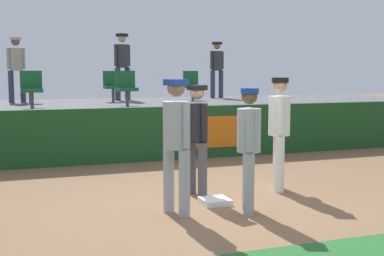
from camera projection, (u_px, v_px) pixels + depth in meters
The scene contains 16 objects.
ground_plane at pixel (211, 207), 7.15m from camera, with size 60.00×60.00×0.00m, color #846042.
first_base at pixel (215, 201), 7.31m from camera, with size 0.40×0.40×0.08m, color white.
player_fielder_home at pixel (279, 126), 8.08m from camera, with size 0.50×0.50×1.81m.
player_runner_visitor at pixel (176, 137), 6.66m from camera, with size 0.45×0.48×1.80m.
player_coach_visitor at pixel (249, 141), 6.78m from camera, with size 0.42×0.44×1.69m.
player_umpire at pixel (197, 132), 7.70m from camera, with size 0.39×0.47×1.70m.
field_wall at pixel (144, 134), 10.78m from camera, with size 18.00×0.26×1.16m.
bleacher_platform at pixel (119, 124), 13.19m from camera, with size 18.00×4.80×1.09m, color #59595E.
seat_back_left at pixel (30, 85), 12.99m from camera, with size 0.46×0.44×0.84m.
seat_front_center at pixel (127, 86), 12.01m from camera, with size 0.46×0.44×0.84m.
seat_back_center at pixel (113, 84), 13.70m from camera, with size 0.47×0.44×0.84m.
seat_back_right at pixel (192, 84), 14.45m from camera, with size 0.45×0.44×0.84m.
seat_front_left at pixel (31, 87), 11.30m from camera, with size 0.48×0.44×0.84m.
spectator_hooded at pixel (217, 66), 15.70m from camera, with size 0.48×0.39×1.73m.
spectator_capped at pixel (16, 65), 13.46m from camera, with size 0.47×0.40×1.72m.
spectator_casual at pixel (122, 62), 14.47m from camera, with size 0.50×0.47×1.89m.
Camera 1 is at (-2.57, -6.50, 1.90)m, focal length 47.35 mm.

